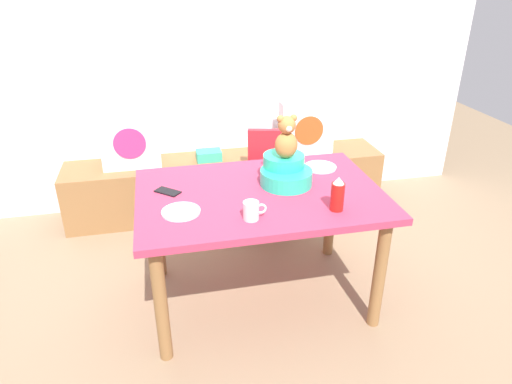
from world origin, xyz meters
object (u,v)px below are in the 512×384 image
at_px(teddy_bear, 286,138).
at_px(ketchup_bottle, 338,195).
at_px(cell_phone, 168,192).
at_px(infant_seat_teal, 285,172).
at_px(highchair, 267,170).
at_px(coffee_mug, 252,211).
at_px(dining_table, 260,207).
at_px(dinner_plate_near, 181,212).
at_px(pillow_floral_left, 130,141).
at_px(pillow_floral_right, 306,128).
at_px(dinner_plate_far, 320,167).
at_px(book_stack, 209,155).

xyz_separation_m(teddy_bear, ketchup_bottle, (0.17, -0.37, -0.19)).
bearing_deg(cell_phone, infant_seat_teal, -50.40).
bearing_deg(infant_seat_teal, highchair, 84.52).
bearing_deg(teddy_bear, coffee_mug, -126.75).
bearing_deg(infant_seat_teal, dining_table, -154.20).
distance_m(dinner_plate_near, cell_phone, 0.26).
relative_size(pillow_floral_left, ketchup_bottle, 2.38).
bearing_deg(infant_seat_teal, teddy_bear, -90.00).
bearing_deg(highchair, dinner_plate_near, -126.49).
height_order(highchair, ketchup_bottle, ketchup_bottle).
bearing_deg(coffee_mug, ketchup_bottle, 0.04).
distance_m(infant_seat_teal, teddy_bear, 0.21).
xyz_separation_m(pillow_floral_left, dinner_plate_near, (0.30, -1.34, 0.07)).
height_order(pillow_floral_right, dinner_plate_near, pillow_floral_right).
xyz_separation_m(pillow_floral_left, teddy_bear, (0.92, -1.11, 0.34)).
relative_size(ketchup_bottle, dinner_plate_near, 0.92).
relative_size(dining_table, dinner_plate_near, 6.85).
bearing_deg(infant_seat_teal, dinner_plate_near, -159.47).
bearing_deg(dining_table, pillow_floral_left, 122.03).
distance_m(teddy_bear, dinner_plate_near, 0.72).
relative_size(highchair, dinner_plate_far, 3.95).
bearing_deg(pillow_floral_right, coffee_mug, -117.55).
height_order(highchair, dinner_plate_near, highchair).
height_order(book_stack, coffee_mug, coffee_mug).
bearing_deg(pillow_floral_right, book_stack, 178.52).
bearing_deg(ketchup_bottle, highchair, 95.62).
bearing_deg(dinner_plate_far, pillow_floral_left, 141.60).
bearing_deg(dinner_plate_near, teddy_bear, 20.48).
bearing_deg(cell_phone, book_stack, 23.58).
xyz_separation_m(highchair, infant_seat_teal, (-0.07, -0.70, 0.29)).
bearing_deg(dinner_plate_near, pillow_floral_left, 102.46).
relative_size(pillow_floral_right, dinner_plate_near, 2.20).
bearing_deg(book_stack, ketchup_bottle, -72.05).
xyz_separation_m(highchair, ketchup_bottle, (0.11, -1.07, 0.31)).
height_order(pillow_floral_right, highchair, pillow_floral_right).
bearing_deg(pillow_floral_left, ketchup_bottle, -53.75).
relative_size(dining_table, ketchup_bottle, 7.40).
xyz_separation_m(ketchup_bottle, dinner_plate_near, (-0.79, 0.14, -0.08)).
bearing_deg(dining_table, highchair, 73.09).
distance_m(teddy_bear, dinner_plate_far, 0.42).
bearing_deg(pillow_floral_left, dinner_plate_far, -38.40).
xyz_separation_m(teddy_bear, coffee_mug, (-0.28, -0.37, -0.23)).
distance_m(dining_table, coffee_mug, 0.34).
height_order(pillow_floral_left, pillow_floral_right, same).
bearing_deg(highchair, infant_seat_teal, -95.48).
relative_size(book_stack, cell_phone, 1.39).
bearing_deg(coffee_mug, teddy_bear, 53.25).
distance_m(teddy_bear, ketchup_bottle, 0.45).
xyz_separation_m(coffee_mug, dinner_plate_near, (-0.34, 0.14, -0.04)).
relative_size(pillow_floral_left, infant_seat_teal, 1.33).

